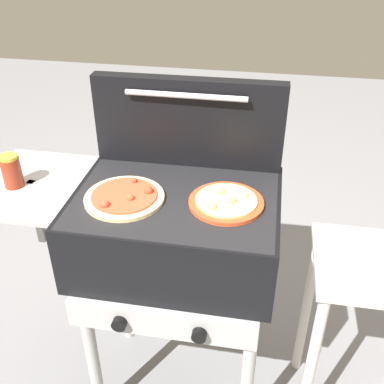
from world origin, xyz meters
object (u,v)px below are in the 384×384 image
(grill, at_px, (172,233))
(prep_table, at_px, (373,311))
(pizza_cheese, at_px, (226,202))
(sauce_jar, at_px, (12,171))
(pizza_pepperoni, at_px, (125,197))

(grill, distance_m, prep_table, 0.71)
(grill, relative_size, prep_table, 1.32)
(grill, height_order, prep_table, grill)
(pizza_cheese, height_order, sauce_jar, sauce_jar)
(pizza_cheese, height_order, prep_table, pizza_cheese)
(pizza_pepperoni, relative_size, sauce_jar, 2.25)
(grill, height_order, pizza_pepperoni, pizza_pepperoni)
(pizza_pepperoni, xyz_separation_m, sauce_jar, (-0.37, 0.02, 0.04))
(grill, xyz_separation_m, sauce_jar, (-0.50, -0.03, 0.20))
(pizza_pepperoni, distance_m, prep_table, 0.90)
(pizza_cheese, relative_size, sauce_jar, 2.08)
(prep_table, bearing_deg, pizza_cheese, -177.79)
(sauce_jar, bearing_deg, grill, 3.01)
(pizza_pepperoni, height_order, prep_table, pizza_pepperoni)
(grill, xyz_separation_m, prep_table, (0.67, 0.00, -0.23))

